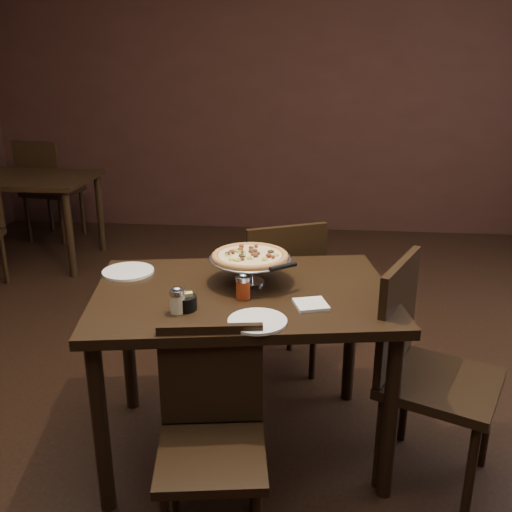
# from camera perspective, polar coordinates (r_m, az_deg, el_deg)

# --- Properties ---
(room) EXTENTS (6.04, 7.04, 2.84)m
(room) POSITION_cam_1_polar(r_m,az_deg,el_deg) (2.34, 0.43, 11.68)
(room) COLOR black
(room) RESTS_ON ground
(dining_table) EXTENTS (1.37, 1.03, 0.78)m
(dining_table) POSITION_cam_1_polar(r_m,az_deg,el_deg) (2.45, -1.29, -5.66)
(dining_table) COLOR black
(dining_table) RESTS_ON ground
(background_table) EXTENTS (1.21, 0.80, 0.75)m
(background_table) POSITION_cam_1_polar(r_m,az_deg,el_deg) (5.29, -22.43, 6.31)
(background_table) COLOR black
(background_table) RESTS_ON ground
(pizza_stand) EXTENTS (0.36, 0.36, 0.15)m
(pizza_stand) POSITION_cam_1_polar(r_m,az_deg,el_deg) (2.45, -0.60, -0.05)
(pizza_stand) COLOR silver
(pizza_stand) RESTS_ON dining_table
(parmesan_shaker) EXTENTS (0.06, 0.06, 0.11)m
(parmesan_shaker) POSITION_cam_1_polar(r_m,az_deg,el_deg) (2.21, -7.87, -4.42)
(parmesan_shaker) COLOR beige
(parmesan_shaker) RESTS_ON dining_table
(pepper_flake_shaker) EXTENTS (0.06, 0.06, 0.11)m
(pepper_flake_shaker) POSITION_cam_1_polar(r_m,az_deg,el_deg) (2.31, -1.30, -3.09)
(pepper_flake_shaker) COLOR maroon
(pepper_flake_shaker) RESTS_ON dining_table
(packet_caddy) EXTENTS (0.09, 0.09, 0.07)m
(packet_caddy) POSITION_cam_1_polar(r_m,az_deg,el_deg) (2.24, -7.11, -4.60)
(packet_caddy) COLOR black
(packet_caddy) RESTS_ON dining_table
(napkin_stack) EXTENTS (0.15, 0.15, 0.01)m
(napkin_stack) POSITION_cam_1_polar(r_m,az_deg,el_deg) (2.27, 5.52, -4.85)
(napkin_stack) COLOR white
(napkin_stack) RESTS_ON dining_table
(plate_left) EXTENTS (0.23, 0.23, 0.01)m
(plate_left) POSITION_cam_1_polar(r_m,az_deg,el_deg) (2.67, -12.67, -1.52)
(plate_left) COLOR white
(plate_left) RESTS_ON dining_table
(plate_near) EXTENTS (0.22, 0.22, 0.01)m
(plate_near) POSITION_cam_1_polar(r_m,az_deg,el_deg) (2.12, 0.14, -6.54)
(plate_near) COLOR white
(plate_near) RESTS_ON dining_table
(serving_spatula) EXTENTS (0.17, 0.17, 0.02)m
(serving_spatula) POSITION_cam_1_polar(r_m,az_deg,el_deg) (2.34, 2.73, -1.12)
(serving_spatula) COLOR silver
(serving_spatula) RESTS_ON pizza_stand
(chair_far) EXTENTS (0.56, 0.56, 0.91)m
(chair_far) POSITION_cam_1_polar(r_m,az_deg,el_deg) (3.10, 2.22, -3.77)
(chair_far) COLOR black
(chair_far) RESTS_ON ground
(chair_near) EXTENTS (0.43, 0.43, 0.81)m
(chair_near) POSITION_cam_1_polar(r_m,az_deg,el_deg) (2.14, -4.46, -17.06)
(chair_near) COLOR black
(chair_near) RESTS_ON ground
(chair_side) EXTENTS (0.59, 0.59, 0.95)m
(chair_side) POSITION_cam_1_polar(r_m,az_deg,el_deg) (2.48, 16.41, -10.39)
(chair_side) COLOR black
(chair_side) RESTS_ON ground
(bg_chair_far) EXTENTS (0.52, 0.52, 0.98)m
(bg_chair_far) POSITION_cam_1_polar(r_m,az_deg,el_deg) (5.87, -20.11, 6.57)
(bg_chair_far) COLOR black
(bg_chair_far) RESTS_ON ground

